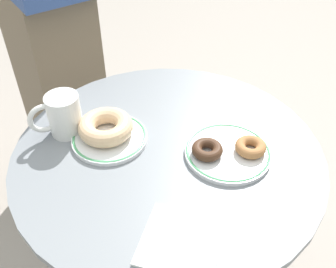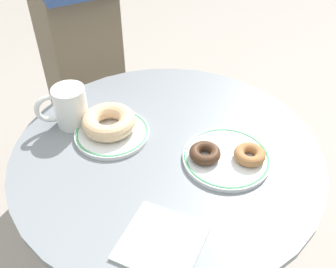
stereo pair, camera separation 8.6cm
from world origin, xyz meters
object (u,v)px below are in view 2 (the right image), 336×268
object	(u,v)px
donut_chocolate	(205,153)
coffee_mug	(69,107)
paper_napkin	(161,242)
donut_glazed	(109,122)
cafe_table	(167,217)
plate_right	(226,158)
donut_cinnamon	(250,154)
plate_left	(112,133)

from	to	relation	value
donut_chocolate	coffee_mug	distance (m)	0.34
paper_napkin	donut_glazed	bearing A→B (deg)	116.31
cafe_table	plate_right	bearing A→B (deg)	-9.72
cafe_table	paper_napkin	size ratio (longest dim) A/B	5.26
plate_right	donut_cinnamon	xyz separation A→B (m)	(0.05, -0.00, 0.02)
donut_glazed	coffee_mug	xyz separation A→B (m)	(-0.10, 0.03, 0.02)
donut_glazed	paper_napkin	xyz separation A→B (m)	(0.15, -0.29, -0.03)
plate_right	donut_chocolate	world-z (taller)	donut_chocolate
cafe_table	donut_chocolate	size ratio (longest dim) A/B	10.65
cafe_table	plate_left	world-z (taller)	plate_left
cafe_table	paper_napkin	bearing A→B (deg)	-88.26
paper_napkin	coffee_mug	bearing A→B (deg)	127.22
cafe_table	coffee_mug	size ratio (longest dim) A/B	6.20
donut_chocolate	coffee_mug	world-z (taller)	coffee_mug
donut_cinnamon	paper_napkin	xyz separation A→B (m)	(-0.17, -0.22, -0.02)
donut_glazed	donut_chocolate	world-z (taller)	donut_glazed
cafe_table	plate_left	distance (m)	0.29
plate_right	donut_chocolate	size ratio (longest dim) A/B	2.80
cafe_table	plate_left	xyz separation A→B (m)	(-0.13, 0.04, 0.25)
donut_glazed	donut_chocolate	xyz separation A→B (m)	(0.22, -0.08, -0.01)
plate_left	donut_chocolate	xyz separation A→B (m)	(0.22, -0.07, 0.02)
cafe_table	donut_glazed	world-z (taller)	donut_glazed
plate_right	coffee_mug	xyz separation A→B (m)	(-0.37, 0.10, 0.04)
donut_chocolate	donut_cinnamon	bearing A→B (deg)	1.26
paper_napkin	coffee_mug	world-z (taller)	coffee_mug
plate_left	donut_glazed	bearing A→B (deg)	124.67
cafe_table	donut_chocolate	xyz separation A→B (m)	(0.08, -0.03, 0.27)
plate_right	paper_napkin	bearing A→B (deg)	-119.51
plate_right	donut_glazed	size ratio (longest dim) A/B	1.52
donut_chocolate	plate_right	bearing A→B (deg)	7.42
donut_glazed	donut_chocolate	bearing A→B (deg)	-20.12
plate_right	donut_chocolate	distance (m)	0.05
plate_right	donut_cinnamon	distance (m)	0.05
plate_left	paper_napkin	world-z (taller)	plate_left
donut_glazed	donut_cinnamon	xyz separation A→B (m)	(0.32, -0.08, -0.01)
donut_chocolate	cafe_table	bearing A→B (deg)	161.09
cafe_table	donut_glazed	xyz separation A→B (m)	(-0.14, 0.05, 0.28)
donut_glazed	coffee_mug	distance (m)	0.10
coffee_mug	plate_right	bearing A→B (deg)	-15.36
donut_cinnamon	paper_napkin	bearing A→B (deg)	-128.63
plate_left	coffee_mug	distance (m)	0.12
plate_left	coffee_mug	world-z (taller)	coffee_mug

